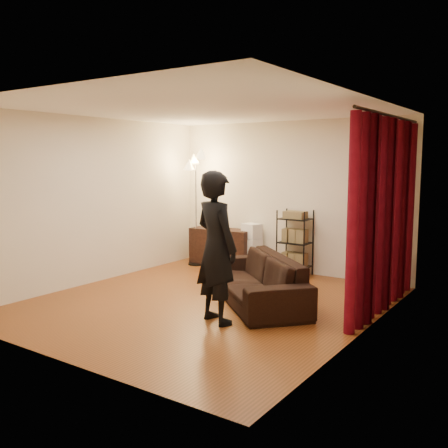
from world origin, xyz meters
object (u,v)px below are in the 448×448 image
Objects in this scene: person at (216,247)px; storage_boxes at (252,246)px; media_cabinet at (222,247)px; sofa at (256,279)px; floor_lamp at (196,209)px; wire_shelf at (295,243)px.

person is 2.23× the size of storage_boxes.
sofa is at bearing -48.12° from media_cabinet.
storage_boxes is at bearing -47.22° from person.
storage_boxes is 1.28m from floor_lamp.
person is 0.88× the size of floor_lamp.
wire_shelf is at bearing -1.88° from media_cabinet.
floor_lamp is at bearing -163.50° from storage_boxes.
floor_lamp is (-2.32, 2.60, 0.13)m from person.
media_cabinet is 0.63m from storage_boxes.
storage_boxes is 0.39× the size of floor_lamp.
media_cabinet is at bearing -172.23° from storage_boxes.
media_cabinet is 0.56× the size of floor_lamp.
person is at bearing -45.22° from sofa.
storage_boxes is at bearing 4.01° from media_cabinet.
storage_boxes reaches higher than sofa.
media_cabinet is at bearing 171.34° from wire_shelf.
wire_shelf is 0.54× the size of floor_lamp.
wire_shelf is (-0.30, 1.84, 0.24)m from sofa.
floor_lamp reaches higher than storage_boxes.
floor_lamp is at bearing 177.55° from wire_shelf.
floor_lamp is (-1.06, -0.31, 0.65)m from storage_boxes.
person is 2.93m from wire_shelf.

